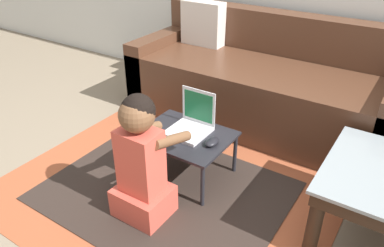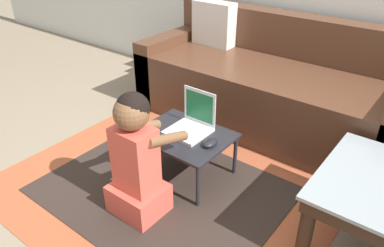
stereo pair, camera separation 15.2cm
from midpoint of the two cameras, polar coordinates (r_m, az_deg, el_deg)
name	(u,v)px [view 1 (the left image)]	position (r m, az deg, el deg)	size (l,w,h in m)	color
ground_plane	(188,179)	(2.40, -2.52, -8.45)	(16.00, 16.00, 0.00)	#7F705B
area_rug	(165,191)	(2.31, -5.98, -10.26)	(1.92, 1.50, 0.01)	#9E4C2D
couch	(262,85)	(2.97, 9.25, 5.81)	(2.05, 0.84, 0.84)	#4C2D1E
laptop_desk	(185,139)	(2.29, -3.03, -2.37)	(0.55, 0.44, 0.30)	black
laptop	(191,125)	(2.28, -2.11, -0.31)	(0.24, 0.24, 0.25)	silver
computer_mouse	(212,142)	(2.16, 1.06, -2.85)	(0.07, 0.11, 0.04)	black
person_seated	(142,161)	(1.97, -9.90, -5.68)	(0.29, 0.42, 0.73)	#CC4C3D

